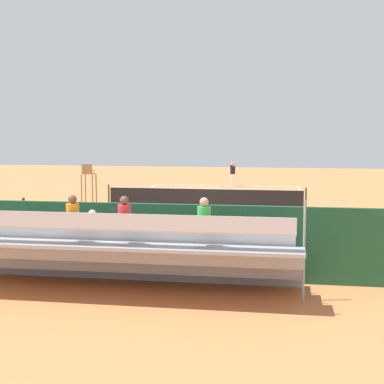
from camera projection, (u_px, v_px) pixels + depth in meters
The scene contains 13 objects.
ground_plane at pixel (205, 207), 29.20m from camera, with size 60.00×60.00×0.00m, color #D17542.
court_line_markings at pixel (205, 207), 29.23m from camera, with size 10.10×22.20×0.01m.
tennis_net at pixel (205, 197), 29.14m from camera, with size 10.30×0.10×1.07m.
backdrop_wall at pixel (133, 240), 15.35m from camera, with size 18.00×0.16×2.00m, color #1E4C2D.
bleacher_stand at pixel (122, 253), 14.02m from camera, with size 9.06×2.40×2.48m.
umpire_chair at pixel (88, 180), 30.02m from camera, with size 0.67×0.67×2.14m.
courtside_bench at pixel (219, 253), 15.75m from camera, with size 1.80×0.40×0.93m.
equipment_bag at pixel (146, 265), 16.00m from camera, with size 0.90×0.36×0.36m, color black.
tennis_player at pixel (233, 172), 39.55m from camera, with size 0.38×0.54×1.93m.
tennis_racket at pixel (219, 186), 39.69m from camera, with size 0.57×0.33×0.03m.
tennis_ball_near at pixel (263, 187), 38.68m from camera, with size 0.07×0.07×0.07m, color #CCDB33.
tennis_ball_far at pixel (246, 188), 38.28m from camera, with size 0.07×0.07×0.07m, color #CCDB33.
line_judge at pixel (18, 228), 17.04m from camera, with size 0.40×0.55×1.93m.
Camera 1 is at (-4.02, 28.66, 3.99)m, focal length 53.24 mm.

